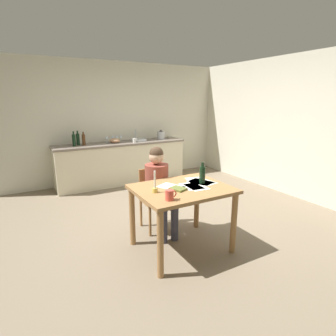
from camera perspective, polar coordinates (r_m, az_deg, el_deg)
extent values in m
cube|color=#7A6B56|center=(4.25, 0.98, -11.11)|extent=(5.20, 5.20, 0.04)
cube|color=beige|center=(6.24, -11.19, 9.43)|extent=(5.20, 0.12, 2.60)
cube|color=beige|center=(5.64, 24.80, 7.89)|extent=(0.12, 5.20, 2.60)
cube|color=beige|center=(6.04, -9.72, 0.97)|extent=(2.79, 0.60, 0.86)
cube|color=#72665B|center=(5.95, -9.90, 5.18)|extent=(2.83, 0.64, 0.04)
cube|color=#9E7042|center=(3.20, 2.98, -4.45)|extent=(1.10, 0.88, 0.04)
cylinder|color=#9E7042|center=(2.84, -1.63, -15.82)|extent=(0.07, 0.07, 0.75)
cylinder|color=#9E7042|center=(3.36, 13.72, -11.28)|extent=(0.07, 0.07, 0.75)
cylinder|color=#9E7042|center=(3.46, -7.56, -10.16)|extent=(0.07, 0.07, 0.75)
cylinder|color=#9E7042|center=(3.90, 6.09, -7.25)|extent=(0.07, 0.07, 0.75)
cube|color=#9E7042|center=(3.81, -2.49, -6.64)|extent=(0.42, 0.42, 0.04)
cube|color=#9E7042|center=(3.90, -3.64, -2.88)|extent=(0.36, 0.05, 0.40)
cylinder|color=#9E7042|center=(3.70, -3.81, -11.17)|extent=(0.04, 0.04, 0.43)
cylinder|color=#9E7042|center=(3.83, 0.96, -10.21)|extent=(0.04, 0.04, 0.43)
cylinder|color=#9E7042|center=(3.98, -5.73, -9.25)|extent=(0.04, 0.04, 0.43)
cylinder|color=#9E7042|center=(4.11, -1.25, -8.45)|extent=(0.04, 0.04, 0.43)
cylinder|color=brown|center=(3.71, -2.40, -3.01)|extent=(0.33, 0.33, 0.50)
sphere|color=#D8AD8C|center=(3.62, -2.46, 2.44)|extent=(0.20, 0.20, 0.20)
sphere|color=#473323|center=(3.61, -2.46, 3.06)|extent=(0.19, 0.19, 0.19)
cylinder|color=#383847|center=(3.60, -2.28, -7.79)|extent=(0.15, 0.39, 0.13)
cylinder|color=#383847|center=(3.54, -0.94, -12.22)|extent=(0.10, 0.10, 0.45)
cylinder|color=#383847|center=(3.66, 0.02, -7.38)|extent=(0.15, 0.39, 0.13)
cylinder|color=#383847|center=(3.60, 1.40, -11.71)|extent=(0.10, 0.10, 0.45)
cylinder|color=#D84C3F|center=(2.79, 0.30, -5.74)|extent=(0.09, 0.09, 0.11)
torus|color=#D84C3F|center=(2.81, 1.17, -5.47)|extent=(0.07, 0.01, 0.07)
cylinder|color=gold|center=(3.02, -2.77, -4.73)|extent=(0.06, 0.06, 0.05)
cylinder|color=white|center=(2.98, -2.80, -2.47)|extent=(0.02, 0.02, 0.20)
cube|color=#606A2F|center=(3.11, 2.13, -4.41)|extent=(0.19, 0.21, 0.02)
cube|color=white|center=(3.47, 5.89, -2.66)|extent=(0.28, 0.34, 0.00)
cube|color=white|center=(3.43, 7.56, -2.92)|extent=(0.26, 0.33, 0.00)
cube|color=white|center=(3.24, 6.03, -3.93)|extent=(0.23, 0.31, 0.00)
cube|color=white|center=(3.22, 0.65, -3.97)|extent=(0.32, 0.36, 0.00)
cube|color=white|center=(3.42, 6.90, -2.94)|extent=(0.31, 0.35, 0.00)
cube|color=white|center=(3.25, 5.01, -3.84)|extent=(0.24, 0.31, 0.00)
cylinder|color=black|center=(3.35, 7.26, -1.49)|extent=(0.07, 0.07, 0.21)
cylinder|color=black|center=(3.31, 7.33, 0.71)|extent=(0.03, 0.03, 0.05)
cylinder|color=#B2B7BC|center=(6.10, -6.19, 5.91)|extent=(0.36, 0.36, 0.04)
cylinder|color=silver|center=(6.23, -6.80, 7.00)|extent=(0.02, 0.02, 0.24)
cylinder|color=black|center=(5.66, -19.25, 5.54)|extent=(0.07, 0.07, 0.23)
cylinder|color=black|center=(5.64, -19.37, 7.01)|extent=(0.03, 0.03, 0.06)
cylinder|color=black|center=(5.78, -18.49, 5.75)|extent=(0.07, 0.07, 0.23)
cylinder|color=black|center=(5.76, -18.61, 7.18)|extent=(0.03, 0.03, 0.06)
cylinder|color=#593319|center=(5.74, -17.39, 5.70)|extent=(0.07, 0.07, 0.22)
cylinder|color=#593319|center=(5.72, -17.49, 7.03)|extent=(0.03, 0.03, 0.05)
ellipsoid|color=tan|center=(5.88, -11.15, 5.72)|extent=(0.23, 0.23, 0.10)
cylinder|color=#B7BABF|center=(6.32, -1.52, 6.92)|extent=(0.18, 0.18, 0.18)
cone|color=#262628|center=(6.31, -1.53, 7.92)|extent=(0.11, 0.11, 0.04)
cylinder|color=silver|center=(6.11, -9.89, 5.62)|extent=(0.06, 0.06, 0.00)
cylinder|color=silver|center=(6.10, -9.90, 5.97)|extent=(0.01, 0.01, 0.07)
cone|color=silver|center=(6.09, -9.93, 6.66)|extent=(0.07, 0.07, 0.08)
cylinder|color=silver|center=(6.08, -10.76, 5.54)|extent=(0.06, 0.06, 0.00)
cylinder|color=silver|center=(6.07, -10.78, 5.88)|extent=(0.01, 0.01, 0.07)
cone|color=silver|center=(6.06, -10.81, 6.59)|extent=(0.07, 0.07, 0.08)
cylinder|color=silver|center=(6.05, -11.57, 5.46)|extent=(0.06, 0.06, 0.00)
cylinder|color=silver|center=(6.05, -11.59, 5.81)|extent=(0.01, 0.01, 0.07)
cone|color=silver|center=(6.04, -11.63, 6.51)|extent=(0.07, 0.07, 0.08)
cylinder|color=silver|center=(6.01, -12.76, 5.34)|extent=(0.06, 0.06, 0.00)
cylinder|color=silver|center=(6.01, -12.78, 5.69)|extent=(0.01, 0.01, 0.07)
cone|color=silver|center=(6.00, -12.82, 6.40)|extent=(0.07, 0.07, 0.08)
cylinder|color=white|center=(5.89, -7.13, 5.82)|extent=(0.07, 0.07, 0.09)
torus|color=white|center=(5.91, -6.76, 5.90)|extent=(0.06, 0.01, 0.06)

